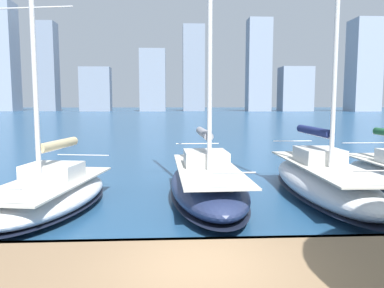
# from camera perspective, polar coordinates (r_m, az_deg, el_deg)

# --- Properties ---
(dock_pier) EXTENTS (28.00, 2.80, 0.60)m
(dock_pier) POSITION_cam_1_polar(r_m,az_deg,el_deg) (7.61, 0.81, -17.81)
(dock_pier) COLOR #896B4C
(dock_pier) RESTS_ON ground
(city_skyline) EXTENTS (169.43, 26.55, 48.18)m
(city_skyline) POSITION_cam_1_polar(r_m,az_deg,el_deg) (168.55, -2.63, 11.33)
(city_skyline) COLOR #919CAB
(city_skyline) RESTS_ON ground
(sailboat_navy) EXTENTS (2.61, 8.75, 11.45)m
(sailboat_navy) POSITION_cam_1_polar(r_m,az_deg,el_deg) (14.98, 19.32, -5.17)
(sailboat_navy) COLOR white
(sailboat_navy) RESTS_ON ground
(sailboat_grey) EXTENTS (2.90, 8.10, 13.25)m
(sailboat_grey) POSITION_cam_1_polar(r_m,az_deg,el_deg) (13.83, 2.30, -5.79)
(sailboat_grey) COLOR navy
(sailboat_grey) RESTS_ON ground
(sailboat_tan) EXTENTS (4.07, 7.18, 10.29)m
(sailboat_tan) POSITION_cam_1_polar(r_m,az_deg,el_deg) (13.74, -21.05, -6.97)
(sailboat_tan) COLOR white
(sailboat_tan) RESTS_ON ground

